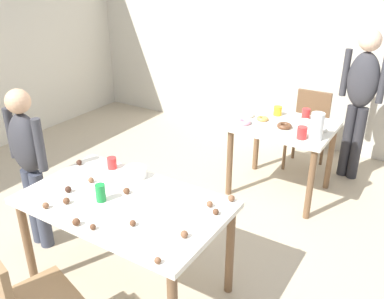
{
  "coord_description": "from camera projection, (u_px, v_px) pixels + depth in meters",
  "views": [
    {
      "loc": [
        1.54,
        -1.83,
        2.22
      ],
      "look_at": [
        0.03,
        0.56,
        0.9
      ],
      "focal_mm": 38.46,
      "sensor_mm": 36.0,
      "label": 1
    }
  ],
  "objects": [
    {
      "name": "donut_far_4",
      "position": [
        321.0,
        129.0,
        3.84
      ],
      "size": [
        0.11,
        0.11,
        0.03
      ],
      "primitive_type": "torus",
      "color": "white",
      "rests_on": "dining_table_far"
    },
    {
      "name": "fork_near",
      "position": [
        143.0,
        246.0,
        2.3
      ],
      "size": [
        0.17,
        0.02,
        0.01
      ],
      "primitive_type": "cube",
      "color": "silver",
      "rests_on": "dining_table_near"
    },
    {
      "name": "cake_ball_7",
      "position": [
        68.0,
        189.0,
        2.83
      ],
      "size": [
        0.05,
        0.05,
        0.05
      ],
      "primitive_type": "sphere",
      "color": "#3D2319",
      "rests_on": "dining_table_near"
    },
    {
      "name": "chair_far_table",
      "position": [
        309.0,
        125.0,
        4.67
      ],
      "size": [
        0.41,
        0.41,
        0.87
      ],
      "color": "brown",
      "rests_on": "ground_plane"
    },
    {
      "name": "cake_ball_10",
      "position": [
        231.0,
        198.0,
        2.73
      ],
      "size": [
        0.05,
        0.05,
        0.05
      ],
      "primitive_type": "sphere",
      "color": "brown",
      "rests_on": "dining_table_near"
    },
    {
      "name": "dining_table_near",
      "position": [
        125.0,
        211.0,
        2.78
      ],
      "size": [
        1.39,
        0.82,
        0.75
      ],
      "color": "silver",
      "rests_on": "ground_plane"
    },
    {
      "name": "cake_ball_9",
      "position": [
        184.0,
        234.0,
        2.37
      ],
      "size": [
        0.05,
        0.05,
        0.05
      ],
      "primitive_type": "sphere",
      "color": "brown",
      "rests_on": "dining_table_near"
    },
    {
      "name": "pitcher_far",
      "position": [
        317.0,
        126.0,
        3.62
      ],
      "size": [
        0.12,
        0.12,
        0.25
      ],
      "primitive_type": "cylinder",
      "color": "white",
      "rests_on": "dining_table_far"
    },
    {
      "name": "mixing_bowl",
      "position": [
        135.0,
        172.0,
        3.03
      ],
      "size": [
        0.18,
        0.18,
        0.07
      ],
      "primitive_type": "cylinder",
      "color": "white",
      "rests_on": "dining_table_near"
    },
    {
      "name": "person_adult_far",
      "position": [
        361.0,
        92.0,
        4.22
      ],
      "size": [
        0.46,
        0.25,
        1.61
      ],
      "color": "#28282D",
      "rests_on": "ground_plane"
    },
    {
      "name": "chair_near_table",
      "position": [
        23.0,
        299.0,
        2.29
      ],
      "size": [
        0.49,
        0.49,
        0.87
      ],
      "color": "olive",
      "rests_on": "ground_plane"
    },
    {
      "name": "wall_back",
      "position": [
        305.0,
        42.0,
        4.99
      ],
      "size": [
        6.4,
        0.1,
        2.6
      ],
      "primitive_type": "cube",
      "color": "beige",
      "rests_on": "ground_plane"
    },
    {
      "name": "cup_far_0",
      "position": [
        306.0,
        114.0,
        4.11
      ],
      "size": [
        0.08,
        0.08,
        0.11
      ],
      "primitive_type": "cylinder",
      "color": "red",
      "rests_on": "dining_table_far"
    },
    {
      "name": "donut_far_3",
      "position": [
        284.0,
        126.0,
        3.91
      ],
      "size": [
        0.14,
        0.14,
        0.04
      ],
      "primitive_type": "torus",
      "color": "brown",
      "rests_on": "dining_table_far"
    },
    {
      "name": "cup_near_0",
      "position": [
        112.0,
        163.0,
        3.15
      ],
      "size": [
        0.07,
        0.07,
        0.09
      ],
      "primitive_type": "cylinder",
      "color": "red",
      "rests_on": "dining_table_near"
    },
    {
      "name": "cup_far_1",
      "position": [
        302.0,
        133.0,
        3.66
      ],
      "size": [
        0.09,
        0.09,
        0.11
      ],
      "primitive_type": "cylinder",
      "color": "red",
      "rests_on": "dining_table_far"
    },
    {
      "name": "donut_far_1",
      "position": [
        244.0,
        122.0,
        4.01
      ],
      "size": [
        0.13,
        0.13,
        0.04
      ],
      "primitive_type": "torus",
      "color": "pink",
      "rests_on": "dining_table_far"
    },
    {
      "name": "cake_ball_6",
      "position": [
        91.0,
        180.0,
        2.95
      ],
      "size": [
        0.04,
        0.04,
        0.04
      ],
      "primitive_type": "sphere",
      "color": "brown",
      "rests_on": "dining_table_near"
    },
    {
      "name": "ground_plane",
      "position": [
        148.0,
        284.0,
        3.08
      ],
      "size": [
        6.4,
        6.4,
        0.0
      ],
      "primitive_type": "plane",
      "color": "tan"
    },
    {
      "name": "cake_ball_2",
      "position": [
        210.0,
        204.0,
        2.67
      ],
      "size": [
        0.04,
        0.04,
        0.04
      ],
      "primitive_type": "sphere",
      "color": "brown",
      "rests_on": "dining_table_near"
    },
    {
      "name": "cup_far_2",
      "position": [
        278.0,
        111.0,
        4.22
      ],
      "size": [
        0.08,
        0.08,
        0.09
      ],
      "primitive_type": "cylinder",
      "color": "yellow",
      "rests_on": "dining_table_far"
    },
    {
      "name": "dining_table_far",
      "position": [
        283.0,
        135.0,
        4.06
      ],
      "size": [
        0.94,
        0.78,
        0.75
      ],
      "color": "silver",
      "rests_on": "ground_plane"
    },
    {
      "name": "cake_ball_12",
      "position": [
        79.0,
        162.0,
        3.21
      ],
      "size": [
        0.04,
        0.04,
        0.04
      ],
      "primitive_type": "sphere",
      "color": "#3D2319",
      "rests_on": "dining_table_near"
    },
    {
      "name": "cake_ball_4",
      "position": [
        46.0,
        205.0,
        2.65
      ],
      "size": [
        0.04,
        0.04,
        0.04
      ],
      "primitive_type": "sphere",
      "color": "brown",
      "rests_on": "dining_table_near"
    },
    {
      "name": "cake_ball_5",
      "position": [
        93.0,
        227.0,
        2.44
      ],
      "size": [
        0.04,
        0.04,
        0.04
      ],
      "primitive_type": "sphere",
      "color": "brown",
      "rests_on": "dining_table_near"
    },
    {
      "name": "cake_ball_3",
      "position": [
        158.0,
        260.0,
        2.17
      ],
      "size": [
        0.04,
        0.04,
        0.04
      ],
      "primitive_type": "sphere",
      "color": "brown",
      "rests_on": "dining_table_near"
    },
    {
      "name": "cake_ball_8",
      "position": [
        133.0,
        223.0,
        2.47
      ],
      "size": [
        0.04,
        0.04,
        0.04
      ],
      "primitive_type": "sphere",
      "color": "brown",
      "rests_on": "dining_table_near"
    },
    {
      "name": "cake_ball_0",
      "position": [
        126.0,
        191.0,
        2.81
      ],
      "size": [
        0.05,
        0.05,
        0.05
      ],
      "primitive_type": "sphere",
      "color": "brown",
      "rests_on": "dining_table_near"
    },
    {
      "name": "person_girl_near",
      "position": [
        29.0,
        158.0,
        3.2
      ],
      "size": [
        0.45,
        0.23,
        1.36
      ],
      "color": "#383D4C",
      "rests_on": "ground_plane"
    },
    {
      "name": "donut_far_2",
      "position": [
        305.0,
        121.0,
        4.03
      ],
      "size": [
        0.12,
        0.12,
        0.04
      ],
      "primitive_type": "torus",
      "color": "white",
      "rests_on": "dining_table_far"
    },
    {
      "name": "cake_ball_13",
      "position": [
        66.0,
        201.0,
        2.7
      ],
      "size": [
        0.05,
        0.05,
        0.05
      ],
      "primitive_type": "sphere",
      "color": "brown",
      "rests_on": "dining_table_near"
    },
    {
      "name": "donut_far_0",
      "position": [
        248.0,
        115.0,
        4.19
      ],
      "size": [
        0.13,
        0.13,
        0.04
      ],
      "primitive_type": "torus",
      "color": "white",
      "rests_on": "dining_table_far"
    },
    {
      "name": "donut_far_5",
      "position": [
        263.0,
        119.0,
        4.1
      ],
      "size": [
        0.12,
        0.12,
        0.03
      ],
      "primitive_type": "torus",
      "color": "gold",
      "rests_on": "dining_table_far"
    },
    {
      "name": "cake_ball_11",
      "position": [
        216.0,
        212.0,
        2.58
      ],
      "size": [
        0.04,
        0.04,
        0.04
      ],
      "primitive_type": "sphere",
      "color": "brown",
      "rests_on": "dining_table_near"
    },
    {
      "name": "soda_can",
      "position": [
        101.0,
        193.0,
        2.71
      ],
      "size": [
        0.07,
        0.07,
        0.12
      ],
      "primitive_type": "cylinder",
      "color": "#198438",
      "rests_on": "dining_table_near"
    },
    {
      "name": "cake_ball_1",
      "position": [
        76.0,
        222.0,
        2.48
      ],
      "size": [
        0.05,
        0.05,
        0.05
      ],
      "primitive_type": "sphere",
      "color": "brown",
      "rests_on": "dining_table_near"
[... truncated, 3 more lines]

